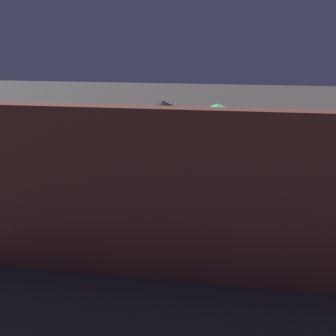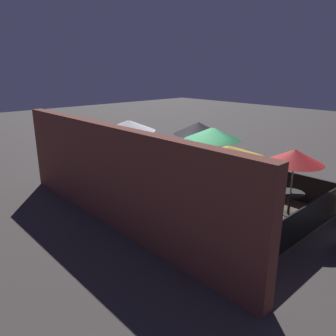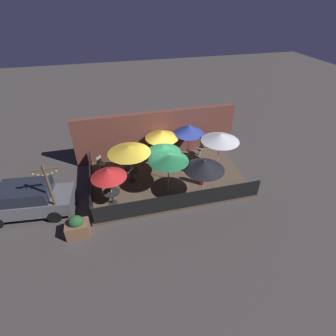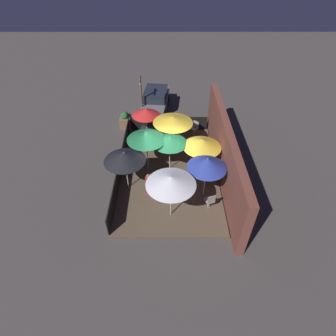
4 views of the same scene
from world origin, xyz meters
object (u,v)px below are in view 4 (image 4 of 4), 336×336
(planter_box, at_px, (125,120))
(parked_car_0, at_px, (156,100))
(patio_umbrella_6, at_px, (124,156))
(patio_umbrella_7, at_px, (170,140))
(patio_umbrella_5, at_px, (171,181))
(dining_table_1, at_px, (147,130))
(patio_chair_1, at_px, (195,128))
(dining_table_0, at_px, (173,141))
(light_post, at_px, (141,96))
(patio_umbrella_4, at_px, (202,143))
(patio_umbrella_1, at_px, (146,112))
(patio_chair_2, at_px, (210,201))
(patio_umbrella_0, at_px, (173,120))
(patron_0, at_px, (149,185))
(patio_umbrella_2, at_px, (207,163))
(patio_chair_0, at_px, (195,143))
(patio_umbrella_3, at_px, (146,136))

(planter_box, distance_m, parked_car_0, 3.07)
(patio_umbrella_6, relative_size, patio_umbrella_7, 1.07)
(patio_umbrella_5, height_order, dining_table_1, patio_umbrella_5)
(planter_box, height_order, parked_car_0, parked_car_0)
(dining_table_1, height_order, patio_chair_1, patio_chair_1)
(dining_table_0, relative_size, light_post, 0.25)
(patio_chair_1, height_order, parked_car_0, parked_car_0)
(patio_umbrella_4, xyz_separation_m, dining_table_1, (-3.32, -3.09, -1.37))
(patio_umbrella_1, relative_size, patio_umbrella_7, 0.98)
(patio_umbrella_4, distance_m, patio_chair_2, 2.99)
(parked_car_0, bearing_deg, patio_umbrella_4, 25.98)
(patio_chair_2, relative_size, light_post, 0.29)
(patio_umbrella_5, xyz_separation_m, patio_umbrella_7, (-3.27, -0.03, -0.24))
(patio_umbrella_0, bearing_deg, patio_umbrella_7, -6.03)
(patio_umbrella_6, height_order, patron_0, patio_umbrella_6)
(patron_0, relative_size, planter_box, 1.14)
(dining_table_1, height_order, light_post, light_post)
(dining_table_0, bearing_deg, patio_chair_1, 137.73)
(dining_table_0, xyz_separation_m, patio_chair_2, (4.75, 1.68, -0.08))
(patio_umbrella_2, bearing_deg, dining_table_0, -158.50)
(patron_0, height_order, planter_box, patron_0)
(patio_umbrella_2, distance_m, dining_table_0, 4.35)
(patio_umbrella_7, relative_size, parked_car_0, 0.50)
(patron_0, bearing_deg, patio_umbrella_1, 21.28)
(patio_umbrella_1, height_order, patio_umbrella_4, patio_umbrella_4)
(patio_chair_1, bearing_deg, patron_0, 15.46)
(patio_umbrella_7, height_order, patron_0, patio_umbrella_7)
(patio_umbrella_5, xyz_separation_m, patio_umbrella_6, (-1.78, -2.18, -0.14))
(patio_umbrella_4, relative_size, patio_chair_2, 2.29)
(patio_umbrella_0, distance_m, patio_umbrella_1, 2.03)
(patio_chair_2, bearing_deg, patio_umbrella_6, 51.10)
(light_post, bearing_deg, patio_chair_2, 24.03)
(patio_umbrella_5, distance_m, dining_table_0, 5.36)
(patio_chair_0, height_order, patio_chair_2, patio_chair_2)
(patio_umbrella_0, xyz_separation_m, dining_table_0, (0.00, 0.00, -1.46))
(patio_chair_0, relative_size, patio_chair_1, 0.99)
(patio_umbrella_6, distance_m, dining_table_0, 4.32)
(patio_chair_2, bearing_deg, patio_umbrella_2, -8.80)
(patio_umbrella_1, relative_size, dining_table_0, 2.63)
(patio_umbrella_7, xyz_separation_m, patio_chair_2, (2.90, 1.87, -1.43))
(dining_table_0, bearing_deg, patio_umbrella_6, -35.12)
(patio_umbrella_5, distance_m, patio_chair_1, 7.11)
(dining_table_0, bearing_deg, patio_chair_2, 19.48)
(patio_chair_2, relative_size, parked_car_0, 0.22)
(patio_umbrella_6, height_order, patio_chair_0, patio_umbrella_6)
(patio_umbrella_0, xyz_separation_m, patio_umbrella_7, (1.85, -0.20, -0.11))
(patio_umbrella_4, bearing_deg, patio_umbrella_0, -145.43)
(patio_umbrella_7, bearing_deg, patio_umbrella_3, -92.57)
(patio_umbrella_0, bearing_deg, parked_car_0, -166.78)
(patio_umbrella_1, bearing_deg, patio_chair_0, 65.47)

